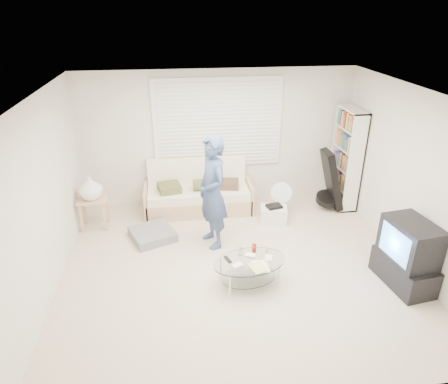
{
  "coord_description": "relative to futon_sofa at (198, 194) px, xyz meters",
  "views": [
    {
      "loc": [
        -0.82,
        -4.77,
        3.51
      ],
      "look_at": [
        -0.15,
        0.3,
        1.08
      ],
      "focal_mm": 32.0,
      "sensor_mm": 36.0,
      "label": 1
    }
  ],
  "objects": [
    {
      "name": "ground",
      "position": [
        0.42,
        -1.87,
        -0.31
      ],
      "size": [
        5.0,
        5.0,
        0.0
      ],
      "primitive_type": "plane",
      "color": "tan",
      "rests_on": "ground"
    },
    {
      "name": "room_shell",
      "position": [
        0.42,
        -1.39,
        1.32
      ],
      "size": [
        5.02,
        4.52,
        2.51
      ],
      "color": "beige",
      "rests_on": "ground"
    },
    {
      "name": "window_blinds",
      "position": [
        0.42,
        0.33,
        1.24
      ],
      "size": [
        2.32,
        0.08,
        1.62
      ],
      "color": "silver",
      "rests_on": "ground"
    },
    {
      "name": "futon_sofa",
      "position": [
        0.0,
        0.0,
        0.0
      ],
      "size": [
        1.95,
        0.79,
        0.95
      ],
      "color": "tan",
      "rests_on": "ground"
    },
    {
      "name": "grey_floor_pillow",
      "position": [
        -0.83,
        -0.91,
        -0.24
      ],
      "size": [
        0.84,
        0.84,
        0.15
      ],
      "primitive_type": "cube",
      "rotation": [
        0.0,
        0.0,
        0.38
      ],
      "color": "slate",
      "rests_on": "ground"
    },
    {
      "name": "side_table",
      "position": [
        -1.8,
        -0.41,
        0.39
      ],
      "size": [
        0.48,
        0.39,
        0.95
      ],
      "color": "tan",
      "rests_on": "ground"
    },
    {
      "name": "bookshelf",
      "position": [
        2.74,
        -0.11,
        0.61
      ],
      "size": [
        0.29,
        0.78,
        1.85
      ],
      "color": "white",
      "rests_on": "ground"
    },
    {
      "name": "guitar_case",
      "position": [
        2.41,
        -0.3,
        0.2
      ],
      "size": [
        0.46,
        0.43,
        1.13
      ],
      "color": "black",
      "rests_on": "ground"
    },
    {
      "name": "floor_fan",
      "position": [
        1.45,
        -0.37,
        0.06
      ],
      "size": [
        0.39,
        0.26,
        0.64
      ],
      "color": "white",
      "rests_on": "ground"
    },
    {
      "name": "storage_bin",
      "position": [
        1.28,
        -0.63,
        -0.17
      ],
      "size": [
        0.52,
        0.41,
        0.32
      ],
      "color": "white",
      "rests_on": "ground"
    },
    {
      "name": "tv_unit",
      "position": [
        2.61,
        -2.54,
        0.15
      ],
      "size": [
        0.58,
        0.93,
        0.95
      ],
      "color": "black",
      "rests_on": "ground"
    },
    {
      "name": "coffee_table",
      "position": [
        0.53,
        -2.28,
        -0.01
      ],
      "size": [
        1.1,
        0.81,
        0.5
      ],
      "color": "silver",
      "rests_on": "ground"
    },
    {
      "name": "standing_person",
      "position": [
        0.14,
        -1.19,
        0.59
      ],
      "size": [
        0.61,
        0.75,
        1.8
      ],
      "primitive_type": "imported",
      "rotation": [
        0.0,
        0.0,
        -1.26
      ],
      "color": "navy",
      "rests_on": "ground"
    }
  ]
}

